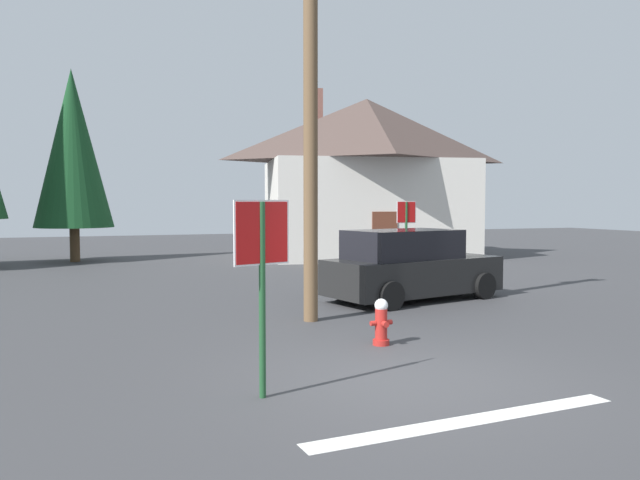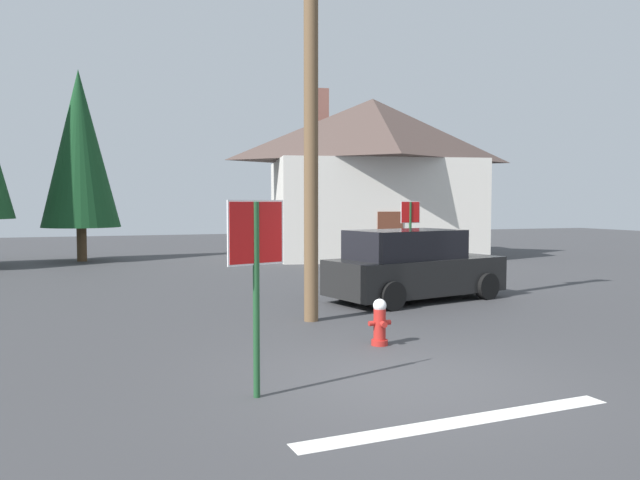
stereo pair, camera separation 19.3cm
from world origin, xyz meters
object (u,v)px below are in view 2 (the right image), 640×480
fire_hydrant (380,322)px  utility_pole (311,65)px  stop_sign_far (410,225)px  house (372,175)px  stop_sign_near (256,257)px  pine_tree_tall_left (80,149)px  parked_car (413,267)px

fire_hydrant → utility_pole: size_ratio=0.08×
stop_sign_far → house: (2.59, 8.17, 1.85)m
house → stop_sign_far: bearing=-107.6°
stop_sign_near → stop_sign_far: bearing=52.6°
utility_pole → stop_sign_far: utility_pole is taller
stop_sign_near → utility_pole: utility_pole is taller
fire_hydrant → stop_sign_far: (4.59, 7.41, 1.30)m
fire_hydrant → stop_sign_far: size_ratio=0.32×
house → fire_hydrant: bearing=-114.7°
house → pine_tree_tall_left: pine_tree_tall_left is taller
fire_hydrant → parked_car: bearing=55.0°
stop_sign_far → parked_car: 3.85m
fire_hydrant → house: bearing=65.3°
stop_sign_near → fire_hydrant: size_ratio=3.09×
stop_sign_far → parked_car: (-1.73, -3.33, -0.87)m
utility_pole → stop_sign_far: (4.92, 5.00, -3.31)m
fire_hydrant → pine_tree_tall_left: 18.79m
utility_pole → fire_hydrant: bearing=-82.2°
parked_car → utility_pole: bearing=-152.3°
utility_pole → parked_car: (3.18, 1.67, -4.18)m
stop_sign_near → parked_car: size_ratio=0.51×
fire_hydrant → pine_tree_tall_left: pine_tree_tall_left is taller
parked_car → stop_sign_far: bearing=62.5°
stop_sign_near → parked_car: 8.21m
parked_car → pine_tree_tall_left: size_ratio=0.61×
utility_pole → pine_tree_tall_left: (-4.29, 15.34, -0.51)m
stop_sign_far → pine_tree_tall_left: size_ratio=0.31×
fire_hydrant → parked_car: 5.00m
fire_hydrant → stop_sign_far: 8.81m
stop_sign_near → pine_tree_tall_left: pine_tree_tall_left is taller
utility_pole → house: 15.23m
pine_tree_tall_left → stop_sign_far: bearing=-48.3°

